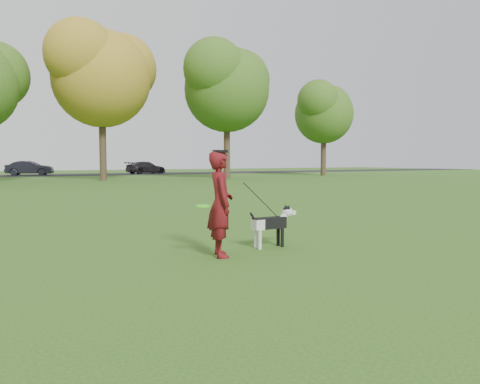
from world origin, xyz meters
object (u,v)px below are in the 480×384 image
dog (273,222)px  man (220,204)px  car_right (146,168)px  car_mid (30,168)px

dog → man: bearing=-167.5°
car_right → dog: bearing=150.5°
man → dog: size_ratio=1.73×
car_mid → dog: bearing=-161.9°
man → dog: 1.20m
man → car_right: bearing=-1.0°
car_mid → car_right: size_ratio=0.95×
dog → car_mid: 40.27m
dog → car_mid: bearing=90.5°
man → car_mid: size_ratio=0.40×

